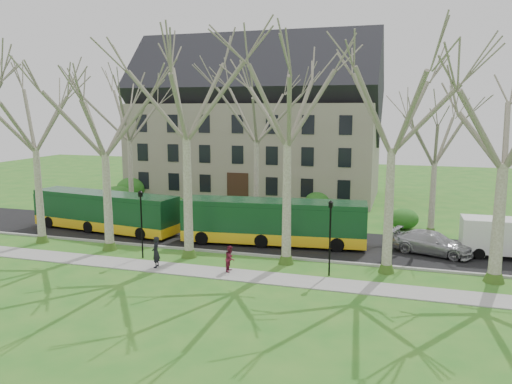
# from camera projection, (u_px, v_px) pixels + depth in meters

# --- Properties ---
(ground) EXTENTS (120.00, 120.00, 0.00)m
(ground) POSITION_uv_depth(u_px,v_px,m) (236.00, 261.00, 31.31)
(ground) COLOR #296F1F
(ground) RESTS_ON ground
(sidewalk) EXTENTS (70.00, 2.00, 0.06)m
(sidewalk) POSITION_uv_depth(u_px,v_px,m) (222.00, 273.00, 28.94)
(sidewalk) COLOR gray
(sidewalk) RESTS_ON ground
(road) EXTENTS (80.00, 8.00, 0.06)m
(road) POSITION_uv_depth(u_px,v_px,m) (260.00, 239.00, 36.50)
(road) COLOR black
(road) RESTS_ON ground
(curb) EXTENTS (80.00, 0.25, 0.14)m
(curb) POSITION_uv_depth(u_px,v_px,m) (243.00, 254.00, 32.71)
(curb) COLOR #A5A39E
(curb) RESTS_ON ground
(building) EXTENTS (26.50, 12.20, 16.00)m
(building) POSITION_uv_depth(u_px,v_px,m) (255.00, 122.00, 54.36)
(building) COLOR gray
(building) RESTS_ON ground
(tree_row_verge) EXTENTS (49.00, 7.00, 14.00)m
(tree_row_verge) POSITION_uv_depth(u_px,v_px,m) (237.00, 150.00, 30.44)
(tree_row_verge) COLOR gray
(tree_row_verge) RESTS_ON ground
(tree_row_far) EXTENTS (33.00, 7.00, 12.00)m
(tree_row_far) POSITION_uv_depth(u_px,v_px,m) (264.00, 151.00, 41.09)
(tree_row_far) COLOR gray
(tree_row_far) RESTS_ON ground
(lamp_row) EXTENTS (36.22, 0.22, 4.30)m
(lamp_row) POSITION_uv_depth(u_px,v_px,m) (230.00, 225.00, 29.94)
(lamp_row) COLOR black
(lamp_row) RESTS_ON ground
(hedges) EXTENTS (30.60, 8.60, 2.00)m
(hedges) POSITION_uv_depth(u_px,v_px,m) (238.00, 202.00, 45.69)
(hedges) COLOR #17531A
(hedges) RESTS_ON ground
(bus_lead) EXTENTS (12.56, 4.23, 3.08)m
(bus_lead) POSITION_uv_depth(u_px,v_px,m) (105.00, 211.00, 38.84)
(bus_lead) COLOR #113E1F
(bus_lead) RESTS_ON road
(bus_follow) EXTENTS (13.03, 3.99, 3.20)m
(bus_follow) POSITION_uv_depth(u_px,v_px,m) (273.00, 221.00, 35.00)
(bus_follow) COLOR #113E1F
(bus_follow) RESTS_ON road
(sedan) EXTENTS (5.51, 3.50, 1.49)m
(sedan) POSITION_uv_depth(u_px,v_px,m) (432.00, 243.00, 32.65)
(sedan) COLOR #A7A8AC
(sedan) RESTS_ON road
(van_a) EXTENTS (5.74, 2.17, 2.49)m
(van_a) POSITION_uv_depth(u_px,v_px,m) (509.00, 238.00, 31.79)
(van_a) COLOR silver
(van_a) RESTS_ON road
(pedestrian_a) EXTENTS (0.56, 0.75, 1.88)m
(pedestrian_a) POSITION_uv_depth(u_px,v_px,m) (156.00, 252.00, 29.84)
(pedestrian_a) COLOR black
(pedestrian_a) RESTS_ON sidewalk
(pedestrian_b) EXTENTS (0.63, 0.78, 1.53)m
(pedestrian_b) POSITION_uv_depth(u_px,v_px,m) (230.00, 258.00, 29.15)
(pedestrian_b) COLOR maroon
(pedestrian_b) RESTS_ON sidewalk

